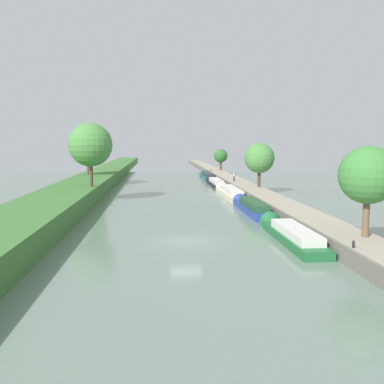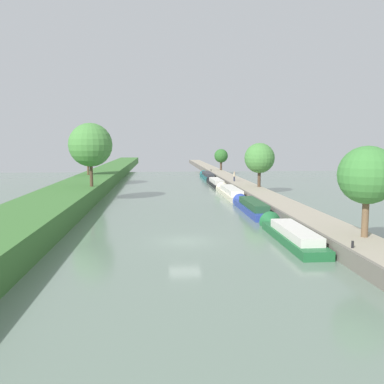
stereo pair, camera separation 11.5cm
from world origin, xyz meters
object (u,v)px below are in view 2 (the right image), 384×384
object	(u,v)px
narrowboat_green	(289,233)
person_walking	(234,176)
mooring_bollard_near	(353,244)
narrowboat_black	(215,182)
narrowboat_cream	(229,192)
narrowboat_teal	(207,176)
narrowboat_blue	(251,206)
mooring_bollard_far	(211,170)

from	to	relation	value
narrowboat_green	person_walking	world-z (taller)	person_walking
person_walking	mooring_bollard_near	bearing A→B (deg)	-90.97
narrowboat_black	person_walking	size ratio (longest dim) A/B	8.07
narrowboat_black	mooring_bollard_near	world-z (taller)	mooring_bollard_near
narrowboat_cream	mooring_bollard_near	distance (m)	35.39
narrowboat_green	narrowboat_teal	size ratio (longest dim) A/B	0.82
narrowboat_green	narrowboat_black	size ratio (longest dim) A/B	0.91
mooring_bollard_near	narrowboat_blue	bearing A→B (deg)	95.10
person_walking	narrowboat_cream	bearing A→B (deg)	-103.80
narrowboat_blue	narrowboat_black	distance (m)	29.77
narrowboat_blue	mooring_bollard_far	bearing A→B (deg)	87.91
narrowboat_black	mooring_bollard_near	xyz separation A→B (m)	(1.89, -50.79, 0.82)
narrowboat_blue	narrowboat_black	xyz separation A→B (m)	(-0.02, 29.77, -0.07)
narrowboat_blue	person_walking	bearing A→B (deg)	83.99
mooring_bollard_near	narrowboat_teal	bearing A→B (deg)	91.51
person_walking	mooring_bollard_near	world-z (taller)	person_walking
narrowboat_teal	person_walking	bearing A→B (deg)	-82.51
mooring_bollard_far	narrowboat_cream	bearing A→B (deg)	-92.93
person_walking	mooring_bollard_far	size ratio (longest dim) A/B	3.69
mooring_bollard_near	mooring_bollard_far	size ratio (longest dim) A/B	1.00
narrowboat_black	mooring_bollard_near	bearing A→B (deg)	-87.87
narrowboat_teal	mooring_bollard_near	xyz separation A→B (m)	(1.73, -65.30, 0.75)
narrowboat_teal	narrowboat_cream	bearing A→B (deg)	-90.32
narrowboat_black	mooring_bollard_far	bearing A→B (deg)	85.00
narrowboat_blue	narrowboat_teal	xyz separation A→B (m)	(0.15, 44.28, 0.01)
narrowboat_cream	narrowboat_blue	bearing A→B (deg)	-89.92
narrowboat_blue	person_walking	xyz separation A→B (m)	(2.66, 25.21, 1.41)
narrowboat_blue	narrowboat_cream	distance (m)	14.32
narrowboat_blue	mooring_bollard_far	xyz separation A→B (m)	(1.88, 51.37, 0.76)
person_walking	mooring_bollard_near	xyz separation A→B (m)	(-0.78, -46.23, -0.65)
narrowboat_green	mooring_bollard_far	world-z (taller)	mooring_bollard_far
person_walking	mooring_bollard_far	bearing A→B (deg)	91.71
narrowboat_blue	person_walking	distance (m)	25.39
narrowboat_cream	mooring_bollard_near	bearing A→B (deg)	-86.93
mooring_bollard_far	person_walking	bearing A→B (deg)	-88.29
narrowboat_black	mooring_bollard_far	distance (m)	21.69
narrowboat_black	person_walking	xyz separation A→B (m)	(2.67, -4.56, 1.47)
narrowboat_blue	narrowboat_teal	size ratio (longest dim) A/B	0.86
narrowboat_blue	mooring_bollard_near	distance (m)	21.11
narrowboat_cream	person_walking	size ratio (longest dim) A/B	9.01
narrowboat_blue	mooring_bollard_near	world-z (taller)	mooring_bollard_near
narrowboat_green	mooring_bollard_far	size ratio (longest dim) A/B	27.13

